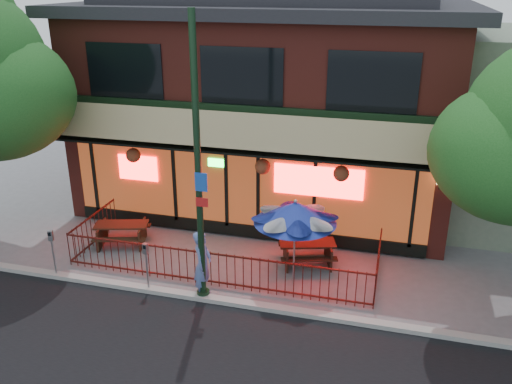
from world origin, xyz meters
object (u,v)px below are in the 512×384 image
at_px(street_light, 199,182).
at_px(parking_meter_far, 52,246).
at_px(picnic_table_right, 307,249).
at_px(parking_meter_near, 146,259).
at_px(picnic_table_left, 122,231).
at_px(pedestrian, 203,264).
at_px(patio_umbrella, 295,212).

xyz_separation_m(street_light, parking_meter_far, (-4.20, -0.08, -2.21)).
distance_m(street_light, picnic_table_right, 4.27).
distance_m(parking_meter_near, parking_meter_far, 2.73).
relative_size(parking_meter_near, parking_meter_far, 0.99).
xyz_separation_m(picnic_table_left, parking_meter_near, (1.93, -2.24, 0.49)).
bearing_deg(picnic_table_left, parking_meter_near, -49.28).
bearing_deg(pedestrian, street_light, -165.28).
height_order(picnic_table_right, patio_umbrella, patio_umbrella).
distance_m(street_light, patio_umbrella, 2.66).
bearing_deg(picnic_table_right, parking_meter_near, -145.76).
xyz_separation_m(patio_umbrella, parking_meter_near, (-3.54, -1.34, -1.13)).
distance_m(pedestrian, parking_meter_far, 4.17).
relative_size(pedestrian, parking_meter_far, 1.28).
bearing_deg(parking_meter_far, pedestrian, 2.75).
distance_m(street_light, parking_meter_near, 2.67).
height_order(street_light, picnic_table_left, street_light).
distance_m(patio_umbrella, parking_meter_near, 3.95).
relative_size(picnic_table_left, patio_umbrella, 0.76).
relative_size(picnic_table_left, picnic_table_right, 1.00).
bearing_deg(pedestrian, picnic_table_left, 57.98).
bearing_deg(patio_umbrella, street_light, -148.62).
relative_size(patio_umbrella, parking_meter_far, 1.74).
height_order(patio_umbrella, pedestrian, patio_umbrella).
height_order(pedestrian, parking_meter_far, pedestrian).
distance_m(picnic_table_left, patio_umbrella, 5.78).
bearing_deg(street_light, patio_umbrella, 31.38).
xyz_separation_m(street_light, picnic_table_right, (2.22, 2.44, -2.71)).
bearing_deg(picnic_table_right, patio_umbrella, -97.41).
bearing_deg(street_light, parking_meter_far, -178.95).
xyz_separation_m(picnic_table_left, patio_umbrella, (5.47, -0.90, 1.62)).
distance_m(pedestrian, parking_meter_near, 1.46).
height_order(patio_umbrella, parking_meter_far, patio_umbrella).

